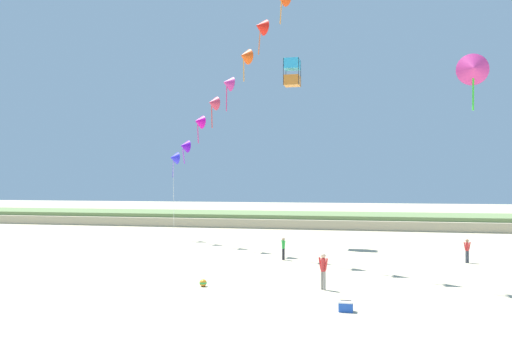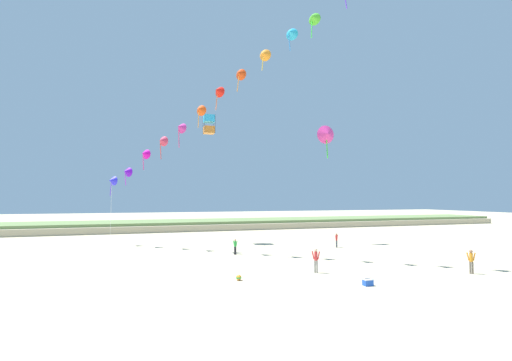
{
  "view_description": "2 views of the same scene",
  "coord_description": "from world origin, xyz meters",
  "px_view_note": "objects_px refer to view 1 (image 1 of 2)",
  "views": [
    {
      "loc": [
        3.96,
        -19.69,
        5.15
      ],
      "look_at": [
        -2.58,
        8.26,
        5.28
      ],
      "focal_mm": 38.0,
      "sensor_mm": 36.0,
      "label": 1
    },
    {
      "loc": [
        -10.38,
        -16.09,
        5.36
      ],
      "look_at": [
        -1.41,
        12.68,
        6.94
      ],
      "focal_mm": 24.0,
      "sensor_mm": 36.0,
      "label": 2
    }
  ],
  "objects_px": {
    "large_kite_mid_trail": "(473,69)",
    "beach_ball": "(203,283)",
    "person_mid_center": "(467,249)",
    "person_near_left": "(323,269)",
    "beach_cooler": "(346,306)",
    "person_far_left": "(283,247)",
    "large_kite_low_lead": "(292,72)"
  },
  "relations": [
    {
      "from": "beach_ball",
      "to": "person_near_left",
      "type": "bearing_deg",
      "value": 5.41
    },
    {
      "from": "person_near_left",
      "to": "person_mid_center",
      "type": "bearing_deg",
      "value": 53.26
    },
    {
      "from": "beach_cooler",
      "to": "beach_ball",
      "type": "xyz_separation_m",
      "value": [
        -7.25,
        3.67,
        -0.03
      ]
    },
    {
      "from": "person_mid_center",
      "to": "beach_cooler",
      "type": "bearing_deg",
      "value": -114.08
    },
    {
      "from": "person_near_left",
      "to": "person_far_left",
      "type": "xyz_separation_m",
      "value": [
        -3.66,
        9.46,
        -0.15
      ]
    },
    {
      "from": "person_far_left",
      "to": "beach_ball",
      "type": "distance_m",
      "value": 10.29
    },
    {
      "from": "person_far_left",
      "to": "large_kite_low_lead",
      "type": "distance_m",
      "value": 16.73
    },
    {
      "from": "person_mid_center",
      "to": "beach_ball",
      "type": "distance_m",
      "value": 18.04
    },
    {
      "from": "large_kite_low_lead",
      "to": "large_kite_mid_trail",
      "type": "relative_size",
      "value": 0.55
    },
    {
      "from": "large_kite_low_lead",
      "to": "beach_ball",
      "type": "xyz_separation_m",
      "value": [
        -1.23,
        -19.68,
        -14.32
      ]
    },
    {
      "from": "person_mid_center",
      "to": "person_far_left",
      "type": "distance_m",
      "value": 11.82
    },
    {
      "from": "person_mid_center",
      "to": "person_near_left",
      "type": "bearing_deg",
      "value": -126.74
    },
    {
      "from": "large_kite_mid_trail",
      "to": "beach_cooler",
      "type": "distance_m",
      "value": 23.92
    },
    {
      "from": "large_kite_low_lead",
      "to": "beach_ball",
      "type": "bearing_deg",
      "value": -93.58
    },
    {
      "from": "large_kite_low_lead",
      "to": "large_kite_mid_trail",
      "type": "xyz_separation_m",
      "value": [
        13.66,
        -4.76,
        -1.32
      ]
    },
    {
      "from": "large_kite_mid_trail",
      "to": "beach_ball",
      "type": "height_order",
      "value": "large_kite_mid_trail"
    },
    {
      "from": "person_far_left",
      "to": "beach_cooler",
      "type": "height_order",
      "value": "person_far_left"
    },
    {
      "from": "person_near_left",
      "to": "large_kite_mid_trail",
      "type": "xyz_separation_m",
      "value": [
        9.0,
        14.35,
        12.17
      ]
    },
    {
      "from": "person_near_left",
      "to": "beach_ball",
      "type": "relative_size",
      "value": 4.86
    },
    {
      "from": "person_mid_center",
      "to": "beach_ball",
      "type": "height_order",
      "value": "person_mid_center"
    },
    {
      "from": "person_far_left",
      "to": "beach_cooler",
      "type": "distance_m",
      "value": 14.6
    },
    {
      "from": "person_mid_center",
      "to": "large_kite_mid_trail",
      "type": "height_order",
      "value": "large_kite_mid_trail"
    },
    {
      "from": "person_far_left",
      "to": "beach_ball",
      "type": "height_order",
      "value": "person_far_left"
    },
    {
      "from": "large_kite_low_lead",
      "to": "beach_ball",
      "type": "relative_size",
      "value": 6.29
    },
    {
      "from": "person_mid_center",
      "to": "person_far_left",
      "type": "xyz_separation_m",
      "value": [
        -11.74,
        -1.36,
        -0.02
      ]
    },
    {
      "from": "person_near_left",
      "to": "large_kite_low_lead",
      "type": "distance_m",
      "value": 23.85
    },
    {
      "from": "person_near_left",
      "to": "person_far_left",
      "type": "relative_size",
      "value": 1.17
    },
    {
      "from": "person_mid_center",
      "to": "large_kite_low_lead",
      "type": "bearing_deg",
      "value": 146.95
    },
    {
      "from": "person_near_left",
      "to": "beach_cooler",
      "type": "relative_size",
      "value": 3.05
    },
    {
      "from": "large_kite_mid_trail",
      "to": "large_kite_low_lead",
      "type": "bearing_deg",
      "value": 160.77
    },
    {
      "from": "person_far_left",
      "to": "beach_ball",
      "type": "relative_size",
      "value": 4.16
    },
    {
      "from": "person_near_left",
      "to": "beach_ball",
      "type": "height_order",
      "value": "person_near_left"
    }
  ]
}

